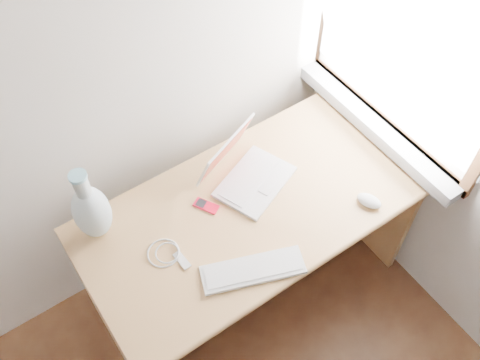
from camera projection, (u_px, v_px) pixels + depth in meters
window at (405, 32)px, 1.98m from camera, size 0.11×0.99×1.10m
desk at (239, 220)px, 2.37m from camera, size 1.40×0.70×0.74m
laptop at (249, 169)px, 2.21m from camera, size 0.38×0.37×0.22m
external_keyboard at (253, 270)px, 1.98m from camera, size 0.40×0.25×0.02m
mouse at (369, 201)px, 2.15m from camera, size 0.10×0.12×0.04m
ipod at (206, 206)px, 2.15m from camera, size 0.09×0.11×0.01m
cable_coil at (163, 253)px, 2.03m from camera, size 0.16×0.16×0.01m
remote at (182, 260)px, 2.01m from camera, size 0.04×0.08×0.01m
vase at (91, 210)px, 1.97m from camera, size 0.14×0.14×0.36m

